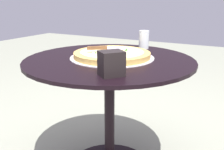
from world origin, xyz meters
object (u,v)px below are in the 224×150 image
at_px(patio_table, 109,92).
at_px(drinking_cup, 144,40).
at_px(pizza_server, 106,48).
at_px(napkin_dispenser, 111,63).
at_px(pizza_on_tray, 112,55).

bearing_deg(patio_table, drinking_cup, -98.43).
relative_size(patio_table, pizza_server, 4.96).
bearing_deg(patio_table, napkin_dispenser, 120.87).
height_order(patio_table, drinking_cup, drinking_cup).
relative_size(patio_table, drinking_cup, 7.92).
xyz_separation_m(pizza_server, napkin_dispenser, (-0.19, 0.28, -0.00)).
distance_m(pizza_server, drinking_cup, 0.38).
distance_m(pizza_server, napkin_dispenser, 0.34).
height_order(pizza_on_tray, drinking_cup, drinking_cup).
bearing_deg(drinking_cup, pizza_server, 78.77).
bearing_deg(napkin_dispenser, patio_table, -110.96).
height_order(patio_table, pizza_server, pizza_server).
xyz_separation_m(patio_table, drinking_cup, (-0.06, -0.37, 0.26)).
xyz_separation_m(pizza_on_tray, drinking_cup, (-0.05, -0.35, 0.04)).
distance_m(patio_table, pizza_on_tray, 0.22).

